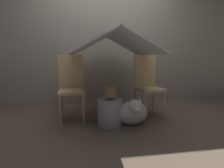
{
  "coord_description": "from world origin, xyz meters",
  "views": [
    {
      "loc": [
        -0.4,
        -2.43,
        0.93
      ],
      "look_at": [
        0.0,
        0.07,
        0.52
      ],
      "focal_mm": 28.0,
      "sensor_mm": 36.0,
      "label": 1
    }
  ],
  "objects_px": {
    "chair_right": "(147,83)",
    "dog": "(133,112)",
    "chair_left": "(71,85)",
    "person_front": "(110,109)"
  },
  "relations": [
    {
      "from": "person_front",
      "to": "dog",
      "type": "bearing_deg",
      "value": -13.67
    },
    {
      "from": "chair_left",
      "to": "person_front",
      "type": "height_order",
      "value": "chair_left"
    },
    {
      "from": "chair_right",
      "to": "dog",
      "type": "height_order",
      "value": "chair_right"
    },
    {
      "from": "person_front",
      "to": "dog",
      "type": "relative_size",
      "value": 1.32
    },
    {
      "from": "chair_right",
      "to": "person_front",
      "type": "height_order",
      "value": "chair_right"
    },
    {
      "from": "person_front",
      "to": "chair_right",
      "type": "bearing_deg",
      "value": 26.43
    },
    {
      "from": "chair_left",
      "to": "person_front",
      "type": "relative_size",
      "value": 1.71
    },
    {
      "from": "chair_right",
      "to": "person_front",
      "type": "bearing_deg",
      "value": -162.12
    },
    {
      "from": "chair_right",
      "to": "dog",
      "type": "xyz_separation_m",
      "value": [
        -0.34,
        -0.39,
        -0.32
      ]
    },
    {
      "from": "chair_right",
      "to": "dog",
      "type": "distance_m",
      "value": 0.61
    }
  ]
}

